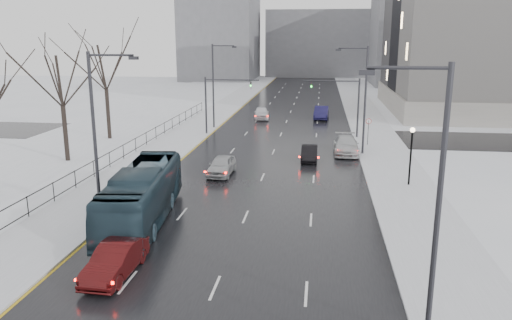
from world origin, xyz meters
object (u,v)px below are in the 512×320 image
at_px(streetlight_r_mid, 363,95).
at_px(streetlight_l_near, 98,130).
at_px(bus, 142,195).
at_px(sedan_right_distant, 321,113).
at_px(mast_signal_left, 215,99).
at_px(sedan_left_near, 115,260).
at_px(streetlight_r_near, 432,195).
at_px(lamppost_r_mid, 411,148).
at_px(streetlight_l_far, 215,82).
at_px(no_uturn_sign, 368,124).
at_px(mast_signal_right, 348,101).
at_px(sedan_right_far, 346,145).
at_px(tree_park_e, 110,139).
at_px(sedan_center_near, 222,165).
at_px(sedan_center_far, 262,113).
at_px(tree_park_d, 68,161).
at_px(sedan_right_near, 309,153).

relative_size(streetlight_r_mid, streetlight_l_near, 1.00).
bearing_deg(bus, sedan_right_distant, 68.91).
relative_size(streetlight_r_mid, mast_signal_left, 1.54).
xyz_separation_m(streetlight_r_mid, sedan_left_near, (-12.94, -26.40, -4.83)).
distance_m(streetlight_r_near, lamppost_r_mid, 20.38).
distance_m(streetlight_l_far, no_uturn_sign, 19.41).
height_order(mast_signal_right, sedan_right_far, mast_signal_right).
xyz_separation_m(lamppost_r_mid, sedan_right_distant, (-6.50, 30.72, -2.05)).
relative_size(mast_signal_right, sedan_right_distant, 1.25).
bearing_deg(streetlight_l_near, sedan_right_distant, 72.72).
xyz_separation_m(tree_park_e, mast_signal_left, (10.87, 4.00, 4.11)).
relative_size(no_uturn_sign, bus, 0.23).
bearing_deg(sedan_right_far, lamppost_r_mid, -68.14).
distance_m(streetlight_r_near, sedan_center_near, 24.74).
height_order(streetlight_l_near, sedan_center_far, streetlight_l_near).
relative_size(tree_park_e, streetlight_l_far, 1.35).
distance_m(streetlight_l_far, lamppost_r_mid, 29.30).
xyz_separation_m(tree_park_d, sedan_right_near, (21.30, 2.99, 0.71)).
bearing_deg(tree_park_e, streetlight_r_mid, -8.63).
distance_m(no_uturn_sign, sedan_left_near, 33.50).
height_order(tree_park_d, streetlight_r_mid, streetlight_r_mid).
bearing_deg(mast_signal_right, streetlight_r_near, -88.73).
distance_m(tree_park_d, sedan_left_near, 24.22).
distance_m(streetlight_l_far, sedan_right_near, 19.64).
distance_m(streetlight_l_near, mast_signal_right, 32.03).
height_order(streetlight_l_far, sedan_center_far, streetlight_l_far).
distance_m(lamppost_r_mid, sedan_right_near, 10.49).
height_order(mast_signal_left, sedan_right_distant, mast_signal_left).
height_order(sedan_center_near, sedan_right_near, sedan_center_near).
height_order(streetlight_l_near, sedan_right_distant, streetlight_l_near).
height_order(mast_signal_right, sedan_center_near, mast_signal_right).
distance_m(streetlight_l_far, sedan_center_near, 21.73).
relative_size(tree_park_d, sedan_right_near, 3.08).
bearing_deg(bus, streetlight_r_near, -43.25).
bearing_deg(streetlight_r_mid, tree_park_e, 171.37).
xyz_separation_m(streetlight_r_mid, streetlight_l_near, (-16.33, -20.00, 0.00)).
height_order(lamppost_r_mid, sedan_left_near, lamppost_r_mid).
bearing_deg(streetlight_r_mid, mast_signal_left, 152.69).
xyz_separation_m(streetlight_r_mid, sedan_right_near, (-4.67, -3.01, -4.91)).
height_order(streetlight_r_near, sedan_right_near, streetlight_r_near).
bearing_deg(streetlight_r_near, bus, 143.24).
distance_m(streetlight_r_mid, sedan_center_far, 23.35).
bearing_deg(no_uturn_sign, lamppost_r_mid, -82.67).
relative_size(sedan_left_near, sedan_right_distant, 0.87).
height_order(tree_park_e, sedan_right_far, tree_park_e).
xyz_separation_m(tree_park_d, sedan_right_distant, (22.30, 26.72, 0.90)).
relative_size(sedan_left_near, sedan_center_far, 0.95).
bearing_deg(sedan_center_near, tree_park_e, 141.57).
relative_size(mast_signal_right, sedan_center_far, 1.37).
height_order(streetlight_r_near, mast_signal_left, streetlight_r_near).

